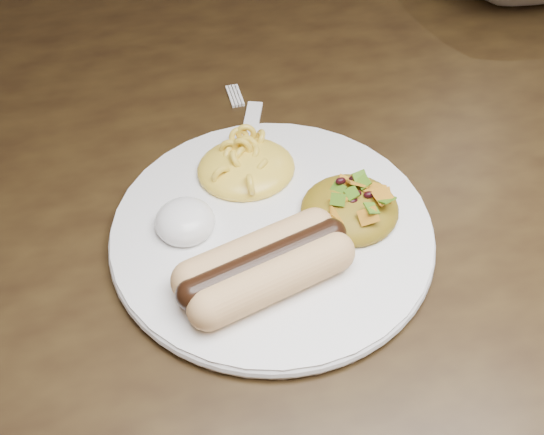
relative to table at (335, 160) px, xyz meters
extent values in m
plane|color=brown|center=(0.00, 0.00, -0.66)|extent=(4.00, 4.00, 0.00)
cube|color=#362711|center=(0.00, 0.00, 0.07)|extent=(1.60, 0.90, 0.04)
cylinder|color=white|center=(-0.12, -0.17, 0.10)|extent=(0.29, 0.29, 0.01)
cylinder|color=tan|center=(-0.14, -0.24, 0.12)|extent=(0.11, 0.06, 0.03)
cylinder|color=tan|center=(-0.14, -0.21, 0.12)|extent=(0.11, 0.06, 0.03)
cylinder|color=black|center=(-0.14, -0.22, 0.13)|extent=(0.12, 0.05, 0.02)
ellipsoid|color=#FDDB4D|center=(-0.13, -0.10, 0.12)|extent=(0.09, 0.08, 0.03)
ellipsoid|color=white|center=(-0.19, -0.15, 0.12)|extent=(0.05, 0.05, 0.03)
ellipsoid|color=#B25A10|center=(-0.05, -0.17, 0.12)|extent=(0.08, 0.08, 0.03)
cube|color=white|center=(-0.11, -0.04, 0.09)|extent=(0.07, 0.15, 0.00)
camera|label=1|loc=(-0.21, -0.50, 0.50)|focal=42.00mm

